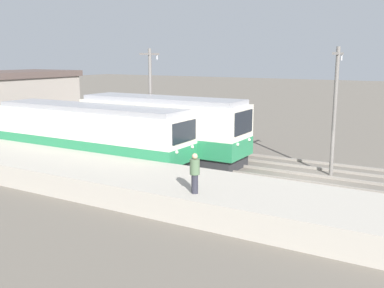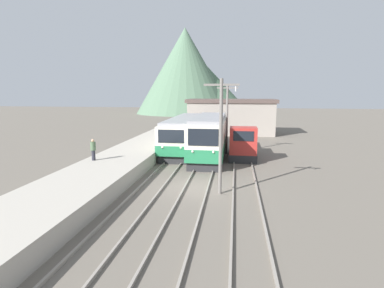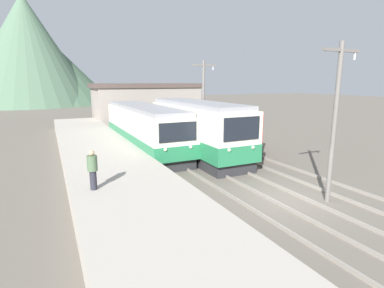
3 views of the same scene
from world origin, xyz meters
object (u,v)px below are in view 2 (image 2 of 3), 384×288
(catenary_mast_mid, at_px, (227,116))
(person_on_platform, at_px, (93,149))
(commuter_train_left, at_px, (185,135))
(shunting_locomotive, at_px, (243,145))
(commuter_train_center, at_px, (209,139))
(catenary_mast_near, at_px, (221,132))

(catenary_mast_mid, relative_size, person_on_platform, 4.28)
(commuter_train_left, relative_size, shunting_locomotive, 2.49)
(catenary_mast_mid, bearing_deg, person_on_platform, -136.97)
(commuter_train_left, height_order, shunting_locomotive, commuter_train_left)
(commuter_train_center, height_order, catenary_mast_near, catenary_mast_near)
(shunting_locomotive, bearing_deg, person_on_platform, -146.60)
(commuter_train_center, bearing_deg, catenary_mast_near, -81.22)
(catenary_mast_near, bearing_deg, commuter_train_center, 98.78)
(shunting_locomotive, distance_m, catenary_mast_near, 10.50)
(person_on_platform, bearing_deg, catenary_mast_mid, 43.03)
(person_on_platform, bearing_deg, catenary_mast_near, -17.54)
(shunting_locomotive, distance_m, catenary_mast_mid, 3.28)
(person_on_platform, bearing_deg, shunting_locomotive, 33.40)
(person_on_platform, bearing_deg, commuter_train_center, 41.00)
(commuter_train_center, bearing_deg, catenary_mast_mid, 51.72)
(shunting_locomotive, height_order, catenary_mast_mid, catenary_mast_mid)
(catenary_mast_near, bearing_deg, shunting_locomotive, 81.60)
(commuter_train_center, relative_size, catenary_mast_mid, 1.61)
(commuter_train_left, height_order, catenary_mast_near, catenary_mast_near)
(commuter_train_center, relative_size, catenary_mast_near, 1.61)
(commuter_train_left, bearing_deg, catenary_mast_near, -71.64)
(commuter_train_center, distance_m, catenary_mast_near, 10.06)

